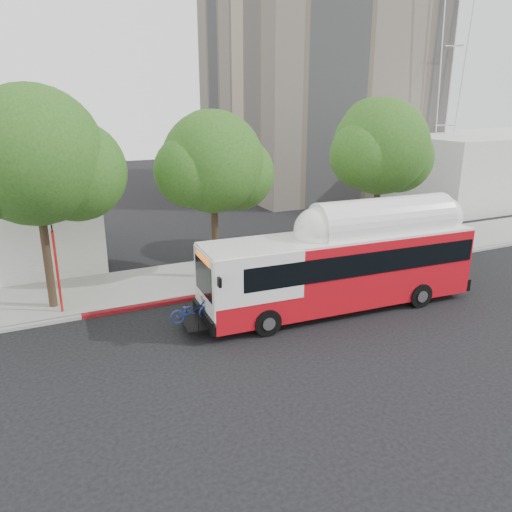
# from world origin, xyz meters

# --- Properties ---
(ground) EXTENTS (120.00, 120.00, 0.00)m
(ground) POSITION_xyz_m (0.00, 0.00, 0.00)
(ground) COLOR black
(ground) RESTS_ON ground
(sidewalk) EXTENTS (60.00, 5.00, 0.15)m
(sidewalk) POSITION_xyz_m (0.00, 6.50, 0.07)
(sidewalk) COLOR gray
(sidewalk) RESTS_ON ground
(curb_strip) EXTENTS (60.00, 0.30, 0.15)m
(curb_strip) POSITION_xyz_m (0.00, 3.90, 0.07)
(curb_strip) COLOR gray
(curb_strip) RESTS_ON ground
(red_curb_segment) EXTENTS (10.00, 0.32, 0.16)m
(red_curb_segment) POSITION_xyz_m (-3.00, 3.90, 0.08)
(red_curb_segment) COLOR maroon
(red_curb_segment) RESTS_ON ground
(street_tree_left) EXTENTS (6.67, 5.80, 9.74)m
(street_tree_left) POSITION_xyz_m (-8.53, 5.56, 6.60)
(street_tree_left) COLOR #2D2116
(street_tree_left) RESTS_ON ground
(street_tree_mid) EXTENTS (5.75, 5.00, 8.62)m
(street_tree_mid) POSITION_xyz_m (-0.59, 6.06, 5.91)
(street_tree_mid) COLOR #2D2116
(street_tree_mid) RESTS_ON ground
(street_tree_right) EXTENTS (6.21, 5.40, 9.18)m
(street_tree_right) POSITION_xyz_m (9.44, 5.86, 6.26)
(street_tree_right) COLOR #2D2116
(street_tree_right) RESTS_ON ground
(apartment_tower) EXTENTS (18.00, 18.00, 37.00)m
(apartment_tower) POSITION_xyz_m (18.00, 28.00, 17.62)
(apartment_tower) COLOR tan
(apartment_tower) RESTS_ON ground
(horizon_block) EXTENTS (20.00, 12.00, 6.00)m
(horizon_block) POSITION_xyz_m (30.00, 16.00, 3.00)
(horizon_block) COLOR silver
(horizon_block) RESTS_ON ground
(transit_bus) EXTENTS (13.48, 3.35, 3.95)m
(transit_bus) POSITION_xyz_m (2.77, 0.10, 1.85)
(transit_bus) COLOR red
(transit_bus) RESTS_ON ground
(signal_pole) EXTENTS (0.11, 0.38, 4.03)m
(signal_pole) POSITION_xyz_m (-8.70, 4.68, 2.07)
(signal_pole) COLOR red
(signal_pole) RESTS_ON ground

